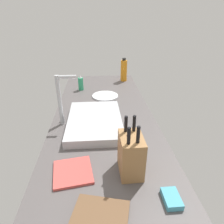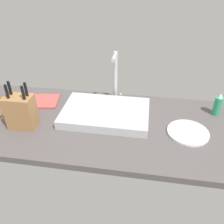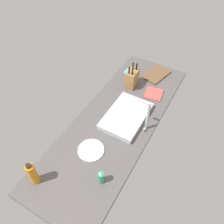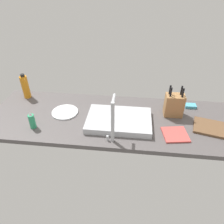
# 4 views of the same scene
# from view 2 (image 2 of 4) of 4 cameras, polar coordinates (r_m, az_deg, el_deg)

# --- Properties ---
(countertop_slab) EXTENTS (1.92, 0.66, 0.04)m
(countertop_slab) POSITION_cam_2_polar(r_m,az_deg,el_deg) (1.27, 0.95, -3.49)
(countertop_slab) COLOR #514C4C
(countertop_slab) RESTS_ON ground
(sink_basin) EXTENTS (0.48, 0.32, 0.05)m
(sink_basin) POSITION_cam_2_polar(r_m,az_deg,el_deg) (1.30, -1.60, -0.22)
(sink_basin) COLOR #B7BABF
(sink_basin) RESTS_ON countertop_slab
(faucet) EXTENTS (0.06, 0.12, 0.31)m
(faucet) POSITION_cam_2_polar(r_m,az_deg,el_deg) (1.39, 0.86, 9.28)
(faucet) COLOR #B7BABF
(faucet) RESTS_ON countertop_slab
(knife_block) EXTENTS (0.14, 0.10, 0.25)m
(knife_block) POSITION_cam_2_polar(r_m,az_deg,el_deg) (1.28, -21.50, 0.14)
(knife_block) COLOR #9E7042
(knife_block) RESTS_ON countertop_slab
(soap_bottle) EXTENTS (0.04, 0.04, 0.14)m
(soap_bottle) POSITION_cam_2_polar(r_m,az_deg,el_deg) (1.43, 24.60, 1.51)
(soap_bottle) COLOR #2D9966
(soap_bottle) RESTS_ON countertop_slab
(dinner_plate) EXTENTS (0.21, 0.21, 0.01)m
(dinner_plate) POSITION_cam_2_polar(r_m,az_deg,el_deg) (1.25, 18.19, -4.79)
(dinner_plate) COLOR white
(dinner_plate) RESTS_ON countertop_slab
(dish_towel) EXTENTS (0.19, 0.19, 0.01)m
(dish_towel) POSITION_cam_2_polar(r_m,az_deg,el_deg) (1.50, -16.33, 2.58)
(dish_towel) COLOR #CC4C47
(dish_towel) RESTS_ON countertop_slab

